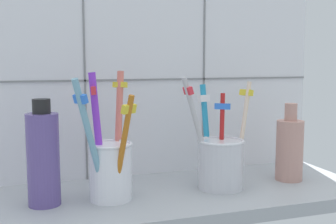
{
  "coord_description": "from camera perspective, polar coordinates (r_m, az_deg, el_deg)",
  "views": [
    {
      "loc": [
        -19.61,
        -59.9,
        22.23
      ],
      "look_at": [
        0.0,
        -0.62,
        14.5
      ],
      "focal_mm": 45.23,
      "sensor_mm": 36.0,
      "label": 1
    }
  ],
  "objects": [
    {
      "name": "counter_slab",
      "position": [
        0.67,
        -0.17,
        -11.56
      ],
      "size": [
        64.0,
        22.0,
        2.0
      ],
      "primitive_type": "cube",
      "color": "#9EA3A8",
      "rests_on": "ground"
    },
    {
      "name": "tile_wall_back",
      "position": [
        0.75,
        -3.07,
        7.25
      ],
      "size": [
        64.0,
        2.2,
        45.0
      ],
      "color": "white",
      "rests_on": "ground"
    },
    {
      "name": "toothbrush_cup_left",
      "position": [
        0.62,
        -7.83,
        -7.0
      ],
      "size": [
        9.31,
        10.02,
        18.6
      ],
      "color": "white",
      "rests_on": "counter_slab"
    },
    {
      "name": "toothbrush_cup_right",
      "position": [
        0.68,
        7.03,
        -6.37
      ],
      "size": [
        12.97,
        8.95,
        17.79
      ],
      "color": "silver",
      "rests_on": "counter_slab"
    },
    {
      "name": "ceramic_vase",
      "position": [
        0.74,
        16.14,
        -4.74
      ],
      "size": [
        4.5,
        4.5,
        13.04
      ],
      "color": "tan",
      "rests_on": "counter_slab"
    },
    {
      "name": "soap_bottle",
      "position": [
        0.61,
        -16.45,
        -5.95
      ],
      "size": [
        4.48,
        4.48,
        14.93
      ],
      "color": "#5E4B90",
      "rests_on": "counter_slab"
    }
  ]
}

